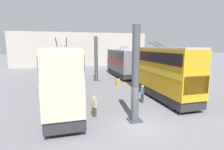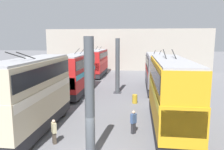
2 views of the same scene
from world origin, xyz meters
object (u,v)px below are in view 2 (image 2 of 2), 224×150
(bus_left_near, at_px, (170,90))
(bus_left_far, at_px, (156,69))
(oil_drum, at_px, (135,99))
(bus_right_near, at_px, (32,91))
(bus_right_mid, at_px, (77,71))
(person_by_right_row, at_px, (54,131))
(bus_right_far, at_px, (97,61))
(person_by_left_row, at_px, (133,122))

(bus_left_near, xyz_separation_m, bus_left_far, (13.48, 0.00, -0.28))
(oil_drum, bearing_deg, bus_left_near, -157.83)
(bus_right_near, height_order, bus_right_mid, bus_right_near)
(bus_right_mid, distance_m, person_by_right_row, 13.66)
(bus_right_far, bearing_deg, bus_right_near, -180.00)
(person_by_right_row, bearing_deg, oil_drum, -154.12)
(bus_left_far, relative_size, oil_drum, 10.89)
(bus_right_far, bearing_deg, person_by_right_row, -175.27)
(bus_left_far, relative_size, bus_right_near, 1.10)
(person_by_left_row, relative_size, oil_drum, 1.84)
(person_by_left_row, bearing_deg, bus_right_mid, 166.05)
(person_by_right_row, bearing_deg, bus_right_near, -75.30)
(oil_drum, bearing_deg, person_by_right_row, 153.00)
(bus_left_far, relative_size, person_by_right_row, 6.21)
(bus_right_mid, relative_size, oil_drum, 10.75)
(person_by_left_row, bearing_deg, bus_right_near, -133.51)
(bus_right_near, bearing_deg, bus_left_near, -81.24)
(person_by_right_row, bearing_deg, bus_left_far, -151.69)
(bus_right_far, bearing_deg, person_by_left_row, -163.56)
(oil_drum, bearing_deg, bus_right_near, 138.22)
(bus_right_near, relative_size, person_by_right_row, 5.67)
(person_by_right_row, height_order, person_by_left_row, person_by_left_row)
(bus_right_near, bearing_deg, bus_left_far, -33.33)
(bus_left_near, distance_m, person_by_right_row, 8.59)
(bus_left_far, bearing_deg, bus_left_near, 180.00)
(bus_right_mid, xyz_separation_m, oil_drum, (-3.55, -7.20, -2.33))
(bus_right_mid, xyz_separation_m, bus_right_far, (13.35, 0.00, -0.06))
(bus_right_far, relative_size, oil_drum, 10.03)
(bus_left_near, relative_size, person_by_right_row, 6.27)
(bus_left_far, height_order, bus_right_far, bus_right_far)
(bus_left_near, relative_size, oil_drum, 11.00)
(bus_left_far, xyz_separation_m, person_by_left_row, (-14.58, 2.62, -1.83))
(bus_left_far, height_order, bus_right_mid, bus_right_mid)
(bus_left_near, bearing_deg, bus_left_far, 0.00)
(person_by_right_row, xyz_separation_m, oil_drum, (9.80, -4.99, -0.39))
(bus_right_near, height_order, bus_right_far, bus_right_near)
(person_by_left_row, xyz_separation_m, oil_drum, (7.64, 0.04, -0.44))
(bus_right_near, distance_m, oil_drum, 11.11)
(bus_left_far, xyz_separation_m, bus_right_far, (9.96, 9.86, 0.01))
(bus_right_mid, distance_m, bus_right_far, 13.35)
(bus_right_near, xyz_separation_m, bus_right_mid, (11.61, -0.00, -0.25))
(bus_right_mid, relative_size, person_by_right_row, 6.13)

